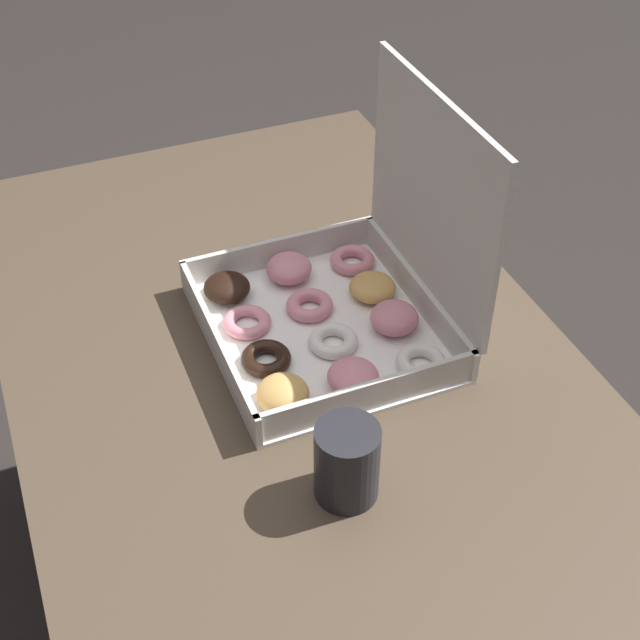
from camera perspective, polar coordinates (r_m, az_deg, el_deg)
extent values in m
plane|color=#2D2826|center=(1.79, -1.69, -19.06)|extent=(8.00, 8.00, 0.00)
cube|color=#4C3D2D|center=(1.22, -2.34, -2.08)|extent=(1.15, 0.73, 0.03)
cylinder|color=#4C3D2D|center=(1.82, -17.34, -2.49)|extent=(0.06, 0.06, 0.70)
cylinder|color=#4C3D2D|center=(1.92, 1.38, 2.33)|extent=(0.06, 0.06, 0.70)
cube|color=white|center=(1.23, 0.00, -0.68)|extent=(0.33, 0.30, 0.01)
cube|color=beige|center=(1.18, -6.61, -1.54)|extent=(0.33, 0.01, 0.04)
cube|color=beige|center=(1.26, 6.18, 1.85)|extent=(0.33, 0.01, 0.04)
cube|color=beige|center=(1.33, -2.63, 4.43)|extent=(0.01, 0.30, 0.04)
cube|color=beige|center=(1.10, 3.17, -4.86)|extent=(0.01, 0.30, 0.04)
cube|color=beige|center=(1.17, 7.09, 8.08)|extent=(0.33, 0.01, 0.28)
ellipsoid|color=black|center=(1.27, -5.98, 2.07)|extent=(0.07, 0.07, 0.03)
torus|color=pink|center=(1.23, -4.69, -0.14)|extent=(0.07, 0.07, 0.02)
torus|color=black|center=(1.17, -3.48, -2.48)|extent=(0.07, 0.07, 0.02)
ellipsoid|color=tan|center=(1.11, -2.41, -4.73)|extent=(0.07, 0.07, 0.04)
ellipsoid|color=pink|center=(1.30, -2.00, 3.33)|extent=(0.07, 0.07, 0.04)
torus|color=pink|center=(1.25, -0.67, 0.94)|extent=(0.07, 0.07, 0.02)
torus|color=white|center=(1.19, 0.85, -1.35)|extent=(0.07, 0.07, 0.02)
ellipsoid|color=pink|center=(1.13, 2.13, -3.64)|extent=(0.07, 0.07, 0.03)
torus|color=pink|center=(1.33, 2.08, 3.84)|extent=(0.07, 0.07, 0.02)
ellipsoid|color=tan|center=(1.27, 3.37, 2.11)|extent=(0.07, 0.07, 0.03)
ellipsoid|color=pink|center=(1.22, 4.78, 0.14)|extent=(0.07, 0.07, 0.04)
torus|color=white|center=(1.17, 6.48, -2.71)|extent=(0.07, 0.07, 0.02)
cylinder|color=#232328|center=(1.00, 1.74, -9.08)|extent=(0.07, 0.07, 0.10)
cylinder|color=black|center=(0.97, 1.79, -7.33)|extent=(0.06, 0.06, 0.01)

